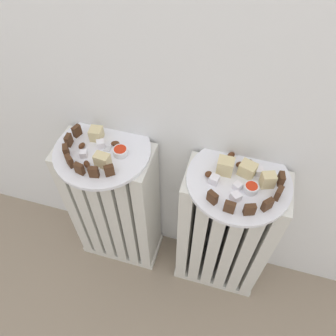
{
  "coord_description": "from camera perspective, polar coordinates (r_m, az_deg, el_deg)",
  "views": [
    {
      "loc": [
        0.17,
        -0.33,
        1.41
      ],
      "look_at": [
        0.0,
        0.28,
        0.64
      ],
      "focal_mm": 34.93,
      "sensor_mm": 36.0,
      "label": 1
    }
  ],
  "objects": [
    {
      "name": "ground_plane",
      "position": [
        1.46,
        -3.33,
        -24.79
      ],
      "size": [
        6.0,
        6.0,
        0.0
      ],
      "primitive_type": "plane",
      "color": "gray"
    },
    {
      "name": "radiator_left",
      "position": [
        1.31,
        -9.13,
        -6.86
      ],
      "size": [
        0.33,
        0.17,
        0.65
      ],
      "color": "silver",
      "rests_on": "ground_plane"
    },
    {
      "name": "radiator_right",
      "position": [
        1.25,
        9.69,
        -11.43
      ],
      "size": [
        0.33,
        0.17,
        0.65
      ],
      "color": "silver",
      "rests_on": "ground_plane"
    },
    {
      "name": "plate_left",
      "position": [
        1.05,
        -11.38,
        2.98
      ],
      "size": [
        0.31,
        0.31,
        0.01
      ],
      "primitive_type": "cylinder",
      "color": "white",
      "rests_on": "radiator_left"
    },
    {
      "name": "plate_right",
      "position": [
        0.97,
        12.25,
        -2.17
      ],
      "size": [
        0.31,
        0.31,
        0.01
      ],
      "primitive_type": "cylinder",
      "color": "white",
      "rests_on": "radiator_right"
    },
    {
      "name": "dark_cake_slice_left_0",
      "position": [
        1.09,
        -15.62,
        6.25
      ],
      "size": [
        0.02,
        0.03,
        0.04
      ],
      "primitive_type": "cube",
      "rotation": [
        0.0,
        0.0,
        -1.92
      ],
      "color": "#472B19",
      "rests_on": "plate_left"
    },
    {
      "name": "dark_cake_slice_left_1",
      "position": [
        1.07,
        -16.94,
        4.68
      ],
      "size": [
        0.02,
        0.03,
        0.04
      ],
      "primitive_type": "cube",
      "rotation": [
        0.0,
        0.0,
        -1.5
      ],
      "color": "#472B19",
      "rests_on": "plate_left"
    },
    {
      "name": "dark_cake_slice_left_2",
      "position": [
        1.04,
        -17.38,
        2.89
      ],
      "size": [
        0.03,
        0.03,
        0.04
      ],
      "primitive_type": "cube",
      "rotation": [
        0.0,
        0.0,
        -1.07
      ],
      "color": "#472B19",
      "rests_on": "plate_left"
    },
    {
      "name": "dark_cake_slice_left_3",
      "position": [
        1.01,
        -16.8,
        1.18
      ],
      "size": [
        0.03,
        0.03,
        0.04
      ],
      "primitive_type": "cube",
      "rotation": [
        0.0,
        0.0,
        -0.65
      ],
      "color": "#472B19",
      "rests_on": "plate_left"
    },
    {
      "name": "dark_cake_slice_left_4",
      "position": [
        0.98,
        -15.21,
        -0.12
      ],
      "size": [
        0.03,
        0.02,
        0.04
      ],
      "primitive_type": "cube",
      "rotation": [
        0.0,
        0.0,
        -0.22
      ],
      "color": "#472B19",
      "rests_on": "plate_left"
    },
    {
      "name": "dark_cake_slice_left_5",
      "position": [
        0.96,
        -12.86,
        -0.7
      ],
      "size": [
        0.03,
        0.02,
        0.04
      ],
      "primitive_type": "cube",
      "rotation": [
        0.0,
        0.0,
        0.2
      ],
      "color": "#472B19",
      "rests_on": "plate_left"
    },
    {
      "name": "dark_cake_slice_left_6",
      "position": [
        0.96,
        -10.21,
        -0.42
      ],
      "size": [
        0.03,
        0.03,
        0.04
      ],
      "primitive_type": "cube",
      "rotation": [
        0.0,
        0.0,
        0.63
      ],
      "color": "#472B19",
      "rests_on": "plate_left"
    },
    {
      "name": "marble_cake_slice_left_0",
      "position": [
        0.98,
        -11.38,
        1.36
      ],
      "size": [
        0.05,
        0.03,
        0.04
      ],
      "primitive_type": "cube",
      "rotation": [
        0.0,
        0.0,
        -0.08
      ],
      "color": "beige",
      "rests_on": "plate_left"
    },
    {
      "name": "marble_cake_slice_left_1",
      "position": [
        1.07,
        -12.41,
        5.86
      ],
      "size": [
        0.04,
        0.04,
        0.04
      ],
      "primitive_type": "cube",
      "rotation": [
        0.0,
        0.0,
        0.12
      ],
      "color": "beige",
      "rests_on": "plate_left"
    },
    {
      "name": "turkish_delight_left_0",
      "position": [
        1.04,
        -11.66,
        4.12
      ],
      "size": [
        0.03,
        0.03,
        0.02
      ],
      "primitive_type": "cube",
      "rotation": [
        0.0,
        0.0,
        0.54
      ],
      "color": "white",
      "rests_on": "plate_left"
    },
    {
      "name": "turkish_delight_left_1",
      "position": [
        1.03,
        -14.51,
        2.39
      ],
      "size": [
        0.03,
        0.03,
        0.02
      ],
      "primitive_type": "cube",
      "rotation": [
        0.0,
        0.0,
        0.32
      ],
      "color": "white",
      "rests_on": "plate_left"
    },
    {
      "name": "medjool_date_left_0",
      "position": [
        1.06,
        -14.81,
        3.78
      ],
      "size": [
        0.02,
        0.03,
        0.02
      ],
      "primitive_type": "ellipsoid",
      "rotation": [
        0.0,
        0.0,
        1.35
      ],
      "color": "#4C2814",
      "rests_on": "plate_left"
    },
    {
      "name": "medjool_date_left_1",
      "position": [
        1.04,
        -9.2,
        4.25
      ],
      "size": [
        0.03,
        0.03,
        0.02
      ],
      "primitive_type": "ellipsoid",
      "rotation": [
        0.0,
        0.0,
        0.38
      ],
      "color": "#4C2814",
      "rests_on": "plate_left"
    },
    {
      "name": "medjool_date_left_2",
      "position": [
        1.0,
        -14.0,
        0.66
      ],
      "size": [
        0.03,
        0.03,
        0.02
      ],
      "primitive_type": "ellipsoid",
      "rotation": [
        0.0,
        0.0,
        2.28
      ],
      "color": "#4C2814",
      "rests_on": "plate_left"
    },
    {
      "name": "jam_bowl_left",
      "position": [
        1.01,
        -8.3,
        2.92
      ],
      "size": [
        0.05,
        0.05,
        0.02
      ],
      "color": "white",
      "rests_on": "plate_left"
    },
    {
      "name": "dark_cake_slice_right_0",
      "position": [
        0.9,
        7.75,
        -5.12
      ],
      "size": [
        0.03,
        0.03,
        0.04
      ],
      "primitive_type": "cube",
      "rotation": [
        0.0,
        0.0,
        -0.57
      ],
      "color": "#472B19",
      "rests_on": "plate_right"
    },
    {
      "name": "dark_cake_slice_right_1",
      "position": [
        0.89,
        10.69,
        -6.71
      ],
      "size": [
        0.03,
        0.02,
        0.04
      ],
      "primitive_type": "cube",
      "rotation": [
        0.0,
        0.0,
        -0.11
      ],
      "color": "#472B19",
      "rests_on": "plate_right"
    },
    {
      "name": "dark_cake_slice_right_2",
      "position": [
        0.89,
        14.05,
        -7.06
      ],
      "size": [
        0.03,
        0.02,
        0.04
      ],
      "primitive_type": "cube",
      "rotation": [
        0.0,
        0.0,
        0.35
      ],
      "color": "#472B19",
      "rests_on": "plate_right"
    },
    {
      "name": "dark_cake_slice_right_3",
      "position": [
        0.91,
        16.96,
        -6.12
      ],
      "size": [
        0.03,
        0.03,
        0.04
      ],
      "primitive_type": "cube",
      "rotation": [
        0.0,
        0.0,
        0.82
      ],
      "color": "#472B19",
      "rests_on": "plate_right"
    },
    {
      "name": "dark_cake_slice_right_4",
      "position": [
        0.95,
        18.75,
        -4.19
      ],
      "size": [
        0.02,
        0.03,
        0.04
      ],
      "primitive_type": "cube",
      "rotation": [
        0.0,
        0.0,
        1.28
      ],
      "color": "#472B19",
      "rests_on": "plate_right"
    },
    {
      "name": "dark_cake_slice_right_5",
      "position": [
        0.98,
        19.12,
        -1.8
      ],
      "size": [
        0.02,
        0.03,
        0.04
      ],
      "primitive_type": "cube",
      "rotation": [
        0.0,
        0.0,
        1.74
      ],
      "color": "#472B19",
      "rests_on": "plate_right"
    },
    {
      "name": "marble_cake_slice_right_0",
      "position": [
        0.96,
        9.97,
        0.32
      ],
      "size": [
        0.05,
        0.04,
        0.05
      ],
      "primitive_type": "cube",
      "rotation": [
        0.0,
        0.0,
        0.0
      ],
      "color": "beige",
      "rests_on": "plate_right"
    },
    {
      "name": "marble_cake_slice_right_1",
      "position": [
        0.96,
        17.03,
        -2.02
      ],
      "size": [
        0.05,
        0.04,
        0.05
      ],
      "primitive_type": "cube",
      "rotation": [
        0.0,
        0.0,
        0.35
      ],
      "color": "beige",
      "rests_on": "plate_right"
    },
    {
      "name": "marble_cake_slice_right_2",
      "position": [
        0.97,
        13.7,
        -0.23
      ],
      "size": [
        0.06,
        0.05,
        0.04
      ],
      "primitive_type": "cube",
      "rotation": [
        0.0,
        0.0,
        -0.32
      ],
      "color": "beige",
      "rests_on": "plate_right"
    },
    {
      "name": "turkish_delight_right_0",
      "position": [
        0.99,
        15.58,
        -0.57
      ],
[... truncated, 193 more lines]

